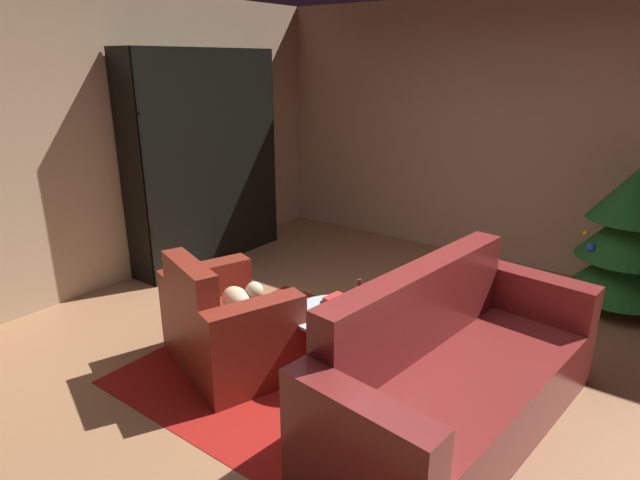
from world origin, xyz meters
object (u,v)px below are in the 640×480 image
couch_red (453,379)px  bookshelf_unit (213,160)px  book_stack_on_table (339,304)px  coffee_table (334,320)px  bottle_on_table (359,301)px  decorated_tree (626,239)px  armchair_red (226,327)px

couch_red → bookshelf_unit: bearing=159.5°
book_stack_on_table → couch_red: bearing=-7.8°
couch_red → book_stack_on_table: size_ratio=10.22×
coffee_table → bottle_on_table: 0.23m
decorated_tree → couch_red: bearing=-102.2°
couch_red → coffee_table: bearing=174.0°
book_stack_on_table → bottle_on_table: bearing=21.8°
armchair_red → decorated_tree: (2.07, 2.66, 0.35)m
coffee_table → armchair_red: bearing=-148.3°
bookshelf_unit → armchair_red: (1.72, -1.53, -0.78)m
bookshelf_unit → book_stack_on_table: bookshelf_unit is taller
bottle_on_table → decorated_tree: (1.28, 2.18, 0.11)m
armchair_red → coffee_table: size_ratio=1.90×
bookshelf_unit → armchair_red: bookshelf_unit is taller
bottle_on_table → armchair_red: bearing=-149.0°
armchair_red → bottle_on_table: armchair_red is taller
bookshelf_unit → armchair_red: bearing=-41.7°
armchair_red → couch_red: size_ratio=0.53×
couch_red → book_stack_on_table: 0.92m
coffee_table → bookshelf_unit: bearing=154.5°
couch_red → decorated_tree: 2.43m
bottle_on_table → book_stack_on_table: bearing=-158.2°
armchair_red → book_stack_on_table: armchair_red is taller
book_stack_on_table → bottle_on_table: 0.14m
bookshelf_unit → decorated_tree: size_ratio=1.75×
bookshelf_unit → couch_red: 3.58m
book_stack_on_table → coffee_table: bearing=-126.5°
armchair_red → bookshelf_unit: bearing=138.3°
bookshelf_unit → coffee_table: bearing=-25.5°
coffee_table → book_stack_on_table: (0.02, 0.03, 0.11)m
armchair_red → book_stack_on_table: bearing=32.6°
armchair_red → decorated_tree: decorated_tree is taller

